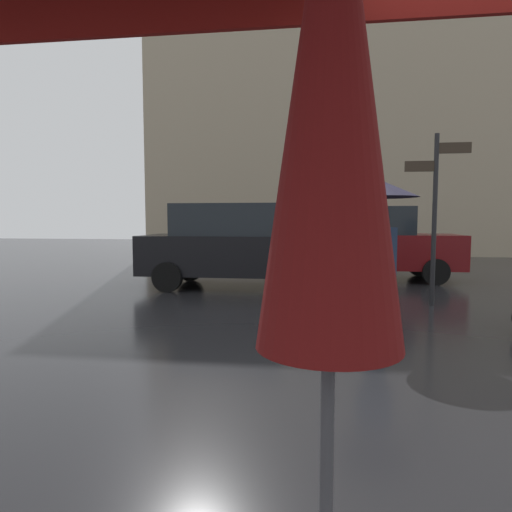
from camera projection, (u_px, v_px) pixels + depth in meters
folded_patio_umbrella_far at (331, 123)px, 1.06m from camera, size 0.46×0.46×2.50m
pedestrian_with_umbrella at (379, 211)px, 5.79m from camera, size 1.02×1.02×2.02m
parked_car_left at (368, 243)px, 11.07m from camera, size 4.24×1.85×1.82m
parked_car_right at (237, 245)px, 9.72m from camera, size 4.23×1.88×1.84m
street_signpost at (435, 202)px, 7.59m from camera, size 1.08×0.08×2.97m
building_block at (350, 99)px, 19.02m from camera, size 17.69×2.48×13.45m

